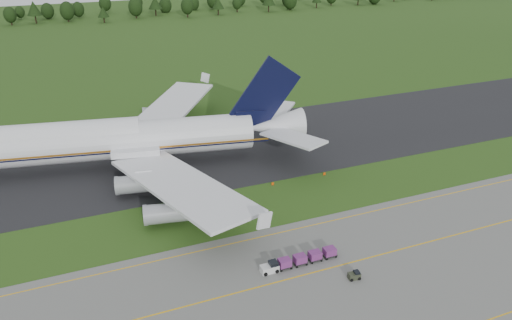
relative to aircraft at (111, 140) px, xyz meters
name	(u,v)px	position (x,y,z in m)	size (l,w,h in m)	color
ground	(239,210)	(19.50, -27.21, -6.68)	(600.00, 600.00, 0.00)	#264615
taxiway	(199,153)	(19.50, 0.79, -6.64)	(300.00, 40.00, 0.08)	black
apron_markings	(304,299)	(19.50, -54.19, -6.62)	(300.00, 30.20, 0.01)	#E9A90D
tree_line	(87,10)	(11.28, 191.78, -0.39)	(528.91, 21.72, 11.93)	black
aircraft	(111,140)	(0.00, 0.00, 0.00)	(83.69, 80.01, 23.41)	silver
baggage_train	(298,260)	(22.31, -46.48, -5.78)	(13.01, 1.66, 1.60)	silver
utility_cart	(354,276)	(28.67, -52.80, -6.14)	(1.93, 1.30, 1.00)	#2D3122
edge_markers	(245,189)	(23.24, -20.52, -6.41)	(36.89, 0.30, 0.60)	#E54707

